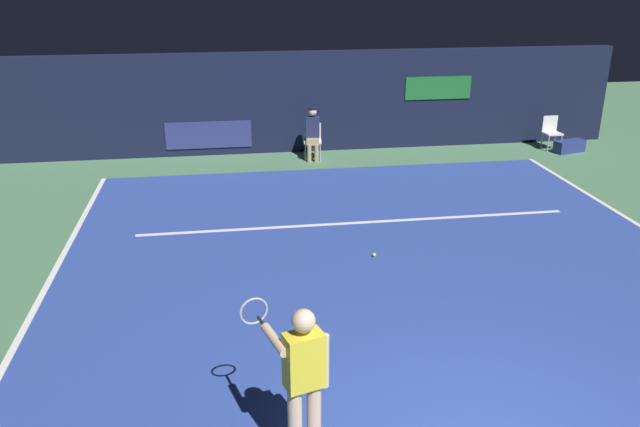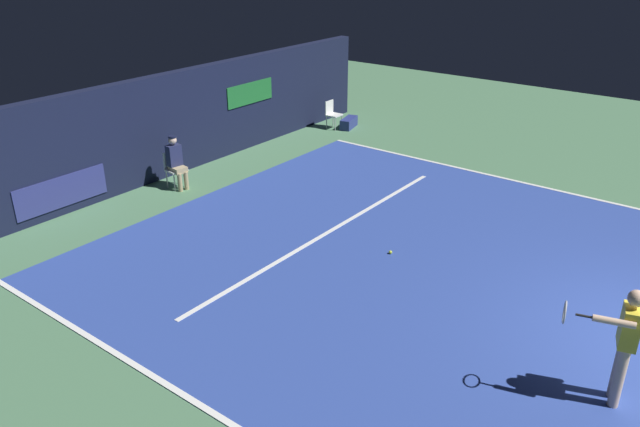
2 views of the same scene
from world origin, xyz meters
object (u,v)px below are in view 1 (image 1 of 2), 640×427
tennis_ball (374,255)px  tennis_player (303,378)px  courtside_chair_near (551,131)px  line_judge_on_chair (313,133)px  equipment_bag (569,146)px

tennis_ball → tennis_player: bearing=-111.4°
tennis_ball → courtside_chair_near: bearing=43.9°
tennis_player → courtside_chair_near: 13.36m
line_judge_on_chair → equipment_bag: size_ratio=1.57×
line_judge_on_chair → equipment_bag: bearing=-3.1°
line_judge_on_chair → tennis_ball: line_judge_on_chair is taller
tennis_player → line_judge_on_chair: size_ratio=1.31×
tennis_player → tennis_ball: bearing=68.6°
tennis_player → tennis_ball: 4.99m
tennis_player → line_judge_on_chair: bearing=81.4°
line_judge_on_chair → tennis_ball: 6.06m
tennis_player → tennis_ball: size_ratio=25.44×
line_judge_on_chair → courtside_chair_near: 6.49m
equipment_bag → tennis_ball: bearing=-154.5°
line_judge_on_chair → tennis_ball: bearing=-88.2°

